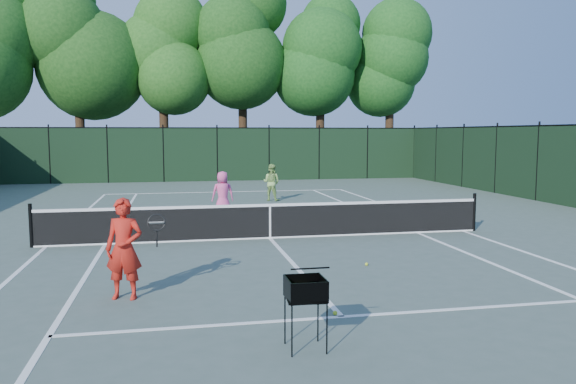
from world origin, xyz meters
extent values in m
plane|color=#48584E|center=(0.00, 0.00, 0.00)|extent=(90.00, 90.00, 0.00)
cube|color=white|center=(-5.49, 0.00, 0.00)|extent=(0.10, 23.77, 0.01)
cube|color=white|center=(5.49, 0.00, 0.00)|extent=(0.10, 23.77, 0.01)
cube|color=white|center=(-4.12, 0.00, 0.00)|extent=(0.10, 23.77, 0.01)
cube|color=white|center=(4.12, 0.00, 0.00)|extent=(0.10, 23.77, 0.01)
cube|color=white|center=(0.00, 11.88, 0.00)|extent=(10.97, 0.10, 0.01)
cube|color=white|center=(0.00, -6.40, 0.00)|extent=(8.23, 0.10, 0.01)
cube|color=white|center=(0.00, 6.40, 0.00)|extent=(8.23, 0.10, 0.01)
cube|color=white|center=(0.00, 0.00, 0.00)|extent=(0.10, 12.80, 0.01)
cube|color=black|center=(0.00, 0.00, 0.46)|extent=(11.60, 0.03, 0.85)
cube|color=white|center=(0.00, 0.00, 0.88)|extent=(11.60, 0.05, 0.07)
cube|color=white|center=(0.00, 0.00, 0.02)|extent=(11.60, 0.05, 0.04)
cube|color=white|center=(0.00, 0.00, 0.46)|extent=(0.05, 0.04, 0.91)
cylinder|color=black|center=(-5.80, 0.00, 0.53)|extent=(0.09, 0.09, 1.06)
cylinder|color=black|center=(5.80, 0.00, 0.53)|extent=(0.09, 0.09, 1.06)
cube|color=black|center=(0.00, 18.00, 1.50)|extent=(24.00, 0.05, 3.00)
cylinder|color=black|center=(-8.00, 22.00, 2.40)|extent=(0.56, 0.56, 4.80)
ellipsoid|color=#153F12|center=(-8.00, 22.00, 8.71)|extent=(6.80, 6.80, 10.54)
cylinder|color=black|center=(-3.00, 21.80, 2.15)|extent=(0.56, 0.56, 4.30)
ellipsoid|color=#1A4B15|center=(-3.00, 21.80, 7.75)|extent=(6.00, 6.00, 9.30)
cylinder|color=black|center=(2.00, 22.30, 2.50)|extent=(0.56, 0.56, 5.00)
ellipsoid|color=#144012|center=(2.00, 22.30, 9.03)|extent=(7.00, 7.00, 10.85)
cylinder|color=black|center=(7.00, 21.60, 2.30)|extent=(0.56, 0.56, 4.60)
ellipsoid|color=#144616|center=(7.00, 21.60, 8.16)|extent=(6.20, 6.20, 9.61)
cylinder|color=black|center=(12.00, 22.10, 2.20)|extent=(0.56, 0.56, 4.40)
ellipsoid|color=#144616|center=(12.00, 22.10, 7.74)|extent=(5.80, 5.80, 8.99)
imported|color=red|center=(-3.24, -4.78, 0.84)|extent=(0.69, 0.54, 1.68)
cylinder|color=black|center=(-2.72, -4.55, 0.95)|extent=(0.03, 0.03, 0.30)
torus|color=black|center=(-2.72, -4.55, 1.22)|extent=(0.30, 0.10, 0.30)
imported|color=#E04F91|center=(-0.86, 4.29, 0.74)|extent=(0.74, 0.49, 1.48)
imported|color=#8EBD5E|center=(1.44, 8.12, 0.74)|extent=(0.91, 0.87, 1.49)
cylinder|color=black|center=(-1.04, -7.72, 0.32)|extent=(0.02, 0.02, 0.65)
cylinder|color=black|center=(-0.59, -7.72, 0.32)|extent=(0.02, 0.02, 0.65)
cylinder|color=black|center=(-1.04, -7.28, 0.32)|extent=(0.02, 0.02, 0.65)
cylinder|color=black|center=(-0.59, -7.28, 0.32)|extent=(0.02, 0.02, 0.65)
cube|color=black|center=(-0.82, -7.50, 0.79)|extent=(0.52, 0.52, 0.27)
sphere|color=#BBDA2C|center=(-0.82, -7.50, 0.70)|extent=(0.07, 0.07, 0.07)
sphere|color=#BBDA2C|center=(-0.82, -7.50, 0.70)|extent=(0.07, 0.07, 0.07)
sphere|color=#BBDA2C|center=(-0.82, -7.50, 0.70)|extent=(0.07, 0.07, 0.07)
sphere|color=#BBDA2C|center=(-0.82, -7.50, 0.70)|extent=(0.07, 0.07, 0.07)
sphere|color=#BBDA2C|center=(-0.82, -7.50, 0.70)|extent=(0.07, 0.07, 0.07)
sphere|color=#BBDA2C|center=(-0.82, -7.50, 0.70)|extent=(0.07, 0.07, 0.07)
sphere|color=#BBDA2C|center=(-0.82, -7.50, 0.70)|extent=(0.07, 0.07, 0.07)
sphere|color=#BBDA2C|center=(-0.82, -7.50, 0.70)|extent=(0.07, 0.07, 0.07)
sphere|color=#BBDA2C|center=(-0.82, -7.50, 0.70)|extent=(0.07, 0.07, 0.07)
sphere|color=#BBDA2C|center=(-0.82, -7.50, 0.70)|extent=(0.07, 0.07, 0.07)
sphere|color=#BBDA2C|center=(-0.82, -7.50, 0.70)|extent=(0.07, 0.07, 0.07)
sphere|color=#BBDA2C|center=(-0.82, -7.50, 0.70)|extent=(0.07, 0.07, 0.07)
sphere|color=#BBDA2C|center=(-0.82, -7.50, 0.70)|extent=(0.07, 0.07, 0.07)
sphere|color=#BBDA2C|center=(-0.82, -7.50, 0.70)|extent=(0.07, 0.07, 0.07)
sphere|color=#BBDA2C|center=(-0.82, -7.50, 0.70)|extent=(0.07, 0.07, 0.07)
sphere|color=#BBDA2C|center=(-0.82, -7.50, 0.70)|extent=(0.07, 0.07, 0.07)
sphere|color=#BBDA2C|center=(-0.82, -7.50, 0.70)|extent=(0.07, 0.07, 0.07)
sphere|color=#BBDA2C|center=(-0.82, -7.50, 0.70)|extent=(0.07, 0.07, 0.07)
sphere|color=#BBDA2C|center=(-0.82, -7.50, 0.70)|extent=(0.07, 0.07, 0.07)
sphere|color=#BDDA2C|center=(-0.07, -6.30, 0.03)|extent=(0.07, 0.07, 0.07)
sphere|color=#B7CE2A|center=(1.45, -3.38, 0.03)|extent=(0.07, 0.07, 0.07)
camera|label=1|loc=(-2.40, -14.20, 2.73)|focal=35.00mm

